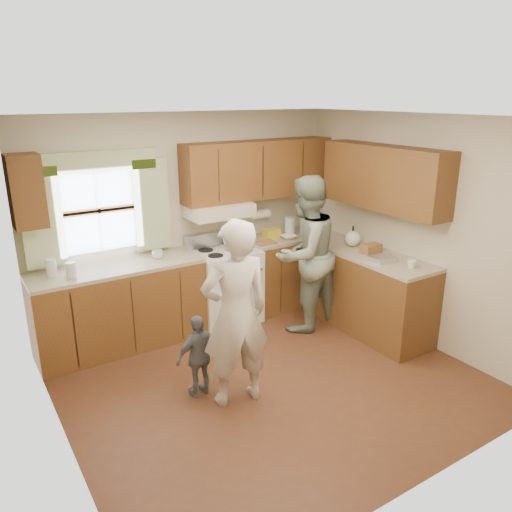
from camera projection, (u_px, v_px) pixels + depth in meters
room at (270, 259)px, 4.55m from camera, size 3.80×3.80×3.80m
kitchen_fixtures at (262, 259)px, 5.85m from camera, size 3.80×2.25×2.15m
stove at (224, 284)px, 6.09m from camera, size 0.76×0.67×1.07m
woman_left at (236, 314)px, 4.34m from camera, size 0.67×0.49×1.71m
woman_right at (305, 254)px, 5.77m from camera, size 1.02×0.88×1.83m
child at (199, 356)px, 4.57m from camera, size 0.48×0.22×0.80m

